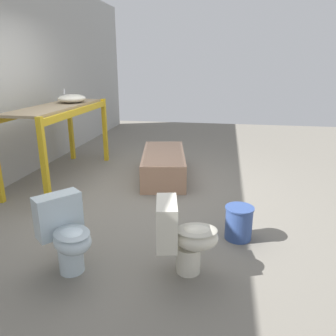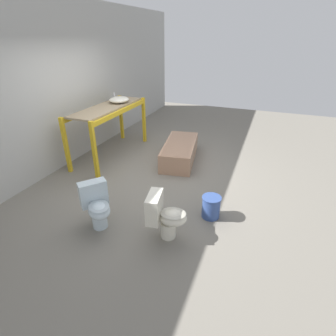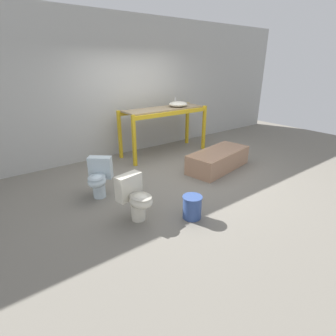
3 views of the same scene
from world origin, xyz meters
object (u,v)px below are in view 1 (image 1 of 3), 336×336
toilet_near (66,233)px  bucket_white (239,222)px  toilet_far (183,235)px  bathtub_main (164,163)px  sink_basin (72,98)px

toilet_near → bucket_white: 1.69m
toilet_far → bucket_white: toilet_far is taller
bathtub_main → toilet_near: (-2.56, 0.36, 0.12)m
toilet_far → toilet_near: bearing=86.7°
toilet_near → bucket_white: (0.80, -1.48, -0.17)m
toilet_near → bucket_white: bearing=-22.1°
toilet_near → toilet_far: size_ratio=1.00×
toilet_far → bucket_white: 0.84m
sink_basin → toilet_near: bearing=-156.7°
bathtub_main → toilet_far: toilet_far is taller
bathtub_main → toilet_near: 2.59m
sink_basin → toilet_near: 3.02m
sink_basin → toilet_far: bearing=-139.7°
bathtub_main → bucket_white: (-1.77, -1.12, -0.05)m
sink_basin → toilet_near: size_ratio=0.71×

